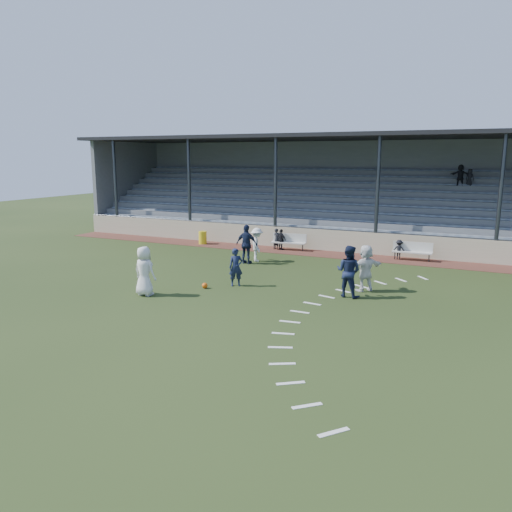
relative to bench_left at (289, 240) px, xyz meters
The scene contains 18 objects.
ground 10.92m from the bench_left, 80.78° to the right, with size 90.00×90.00×0.00m, color #253415.
cinder_track 1.86m from the bench_left, ahead, with size 34.00×2.00×0.02m, color #512920.
retaining_wall 1.92m from the bench_left, 24.15° to the left, with size 34.00×0.18×1.20m, color #BFB393.
bench_left is the anchor object (origin of this frame).
bench_right 6.87m from the bench_left, ahead, with size 2.01×0.53×0.95m.
trash_bin 5.59m from the bench_left, behind, with size 0.49×0.49×0.78m, color yellow.
football 9.43m from the bench_left, 90.22° to the right, with size 0.23×0.23×0.23m, color #DF580D.
player_white_lead 11.40m from the bench_left, 98.20° to the right, with size 0.94×0.61×1.93m, color silver.
player_navy_lead 8.55m from the bench_left, 83.74° to the right, with size 0.58×0.38×1.59m, color #151D3A.
player_navy_mid 9.88m from the bench_left, 55.46° to the right, with size 0.98×0.76×2.01m, color #151D3A.
player_white_wing 3.63m from the bench_left, 95.97° to the right, with size 1.12×0.65×1.74m, color silver.
player_navy_wing 4.39m from the bench_left, 97.93° to the right, with size 1.16×0.48×1.97m, color #151D3A.
player_white_back 9.23m from the bench_left, 49.39° to the right, with size 1.75×0.56×1.89m, color silver.
sub_left_near 0.75m from the bench_left, behind, with size 0.44×0.29×1.21m, color black.
sub_left_far 0.46m from the bench_left, 162.19° to the right, with size 0.70×0.29×1.19m, color black.
sub_right 6.19m from the bench_left, ahead, with size 0.67×0.38×1.03m, color black.
grandstand 5.99m from the bench_left, 72.30° to the left, with size 34.60×9.00×6.61m.
penalty_arc 12.28m from the bench_left, 61.40° to the right, with size 3.89×14.63×0.01m.
Camera 1 is at (8.50, -15.73, 5.32)m, focal length 35.00 mm.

